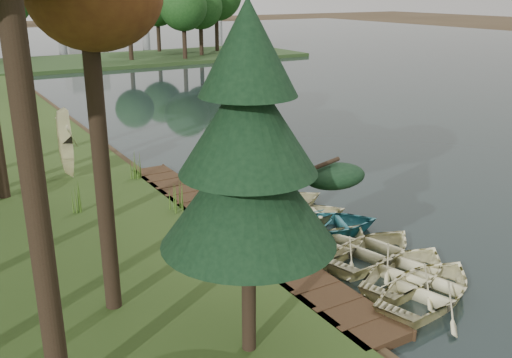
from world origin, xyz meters
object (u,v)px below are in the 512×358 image
stored_rowboat (71,171)px  pine_tree (248,152)px  boardwalk (230,230)px  rowboat_0 (430,286)px  rowboat_1 (408,269)px  rowboat_2 (374,248)px

stored_rowboat → pine_tree: bearing=-176.5°
pine_tree → boardwalk: bearing=65.1°
stored_rowboat → pine_tree: (0.41, -14.74, 4.39)m
rowboat_0 → stored_rowboat: 16.18m
boardwalk → pine_tree: size_ratio=2.06×
boardwalk → rowboat_0: bearing=-69.7°
boardwalk → rowboat_0: (2.52, -6.81, 0.31)m
rowboat_0 → stored_rowboat: (-5.95, 15.05, 0.16)m
rowboat_1 → pine_tree: bearing=78.8°
boardwalk → pine_tree: (-3.02, -6.50, 4.85)m
rowboat_2 → stored_rowboat: stored_rowboat is taller
rowboat_1 → rowboat_2: bearing=-22.3°
rowboat_0 → pine_tree: (-5.54, 0.31, 4.55)m
stored_rowboat → pine_tree: size_ratio=0.39×
rowboat_1 → rowboat_2: (0.10, 1.57, -0.00)m
pine_tree → stored_rowboat: bearing=91.6°
rowboat_0 → pine_tree: 7.18m
rowboat_0 → pine_tree: size_ratio=0.51×
boardwalk → rowboat_1: 6.39m
rowboat_1 → stored_rowboat: stored_rowboat is taller
boardwalk → pine_tree: pine_tree is taller
rowboat_0 → rowboat_2: bearing=-24.0°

